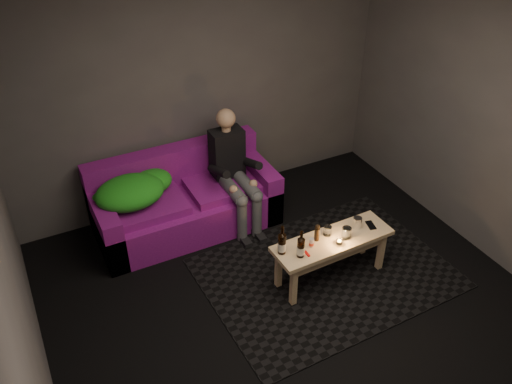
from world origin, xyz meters
TOP-DOWN VIEW (x-y plane):
  - floor at (0.00, 0.00)m, footprint 4.50×4.50m
  - room at (0.00, 0.47)m, footprint 4.50×4.50m
  - rug at (0.47, 0.53)m, footprint 2.25×1.66m
  - sofa at (-0.41, 1.81)m, footprint 1.80×0.81m
  - green_blanket at (-0.91, 1.81)m, footprint 0.79×0.54m
  - person at (0.08, 1.67)m, footprint 0.32×0.75m
  - coffee_table at (0.47, 0.48)m, footprint 1.11×0.38m
  - beer_bottle_a at (-0.02, 0.52)m, footprint 0.07×0.07m
  - beer_bottle_b at (0.10, 0.41)m, footprint 0.07×0.07m
  - salt_shaker at (0.25, 0.47)m, footprint 0.05×0.05m
  - pepper_mill at (0.34, 0.53)m, footprint 0.06×0.06m
  - tumbler_back at (0.46, 0.55)m, footprint 0.07×0.07m
  - tealight at (0.49, 0.40)m, footprint 0.05×0.05m
  - tumbler_front at (0.59, 0.44)m, footprint 0.10×0.10m
  - steel_cup at (0.75, 0.51)m, footprint 0.09×0.09m
  - smartphone at (0.88, 0.48)m, footprint 0.09×0.14m
  - red_lighter at (0.17, 0.40)m, footprint 0.02×0.07m

SIDE VIEW (x-z plane):
  - floor at x=0.00m, z-range 0.00..0.00m
  - rug at x=0.47m, z-range 0.00..0.01m
  - sofa at x=-0.41m, z-range -0.11..0.67m
  - coffee_table at x=0.47m, z-range 0.15..0.60m
  - smartphone at x=0.88m, z-range 0.45..0.46m
  - red_lighter at x=0.17m, z-range 0.45..0.46m
  - tealight at x=0.49m, z-range 0.45..0.49m
  - salt_shaker at x=0.25m, z-range 0.45..0.54m
  - tumbler_back at x=0.46m, z-range 0.45..0.54m
  - tumbler_front at x=0.59m, z-range 0.45..0.56m
  - steel_cup at x=0.75m, z-range 0.45..0.56m
  - pepper_mill at x=0.34m, z-range 0.45..0.58m
  - beer_bottle_b at x=0.10m, z-range 0.42..0.68m
  - beer_bottle_a at x=-0.02m, z-range 0.41..0.69m
  - green_blanket at x=-0.91m, z-range 0.45..0.72m
  - person at x=0.08m, z-range 0.02..1.22m
  - room at x=0.00m, z-range -0.61..3.89m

